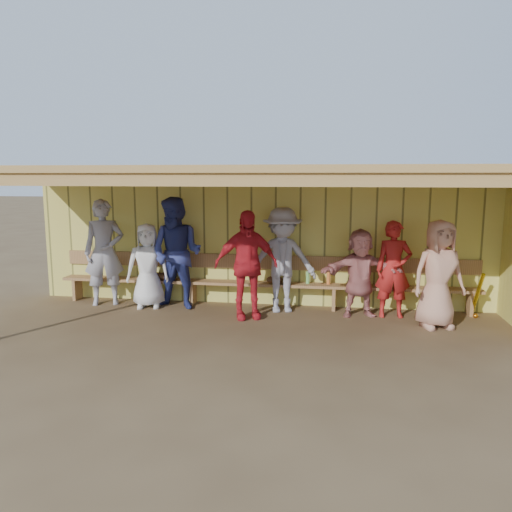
{
  "coord_description": "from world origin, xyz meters",
  "views": [
    {
      "loc": [
        1.23,
        -7.69,
        2.37
      ],
      "look_at": [
        0.0,
        0.35,
        1.05
      ],
      "focal_mm": 35.0,
      "sensor_mm": 36.0,
      "label": 1
    }
  ],
  "objects": [
    {
      "name": "ground",
      "position": [
        0.0,
        0.0,
        0.0
      ],
      "size": [
        90.0,
        90.0,
        0.0
      ],
      "primitive_type": "plane",
      "color": "brown",
      "rests_on": "ground"
    },
    {
      "name": "player_a",
      "position": [
        -2.89,
        0.81,
        0.97
      ],
      "size": [
        0.83,
        0.69,
        1.95
      ],
      "primitive_type": "imported",
      "rotation": [
        0.0,
        0.0,
        0.38
      ],
      "color": "#9B98A1",
      "rests_on": "ground"
    },
    {
      "name": "player_b",
      "position": [
        -2.03,
        0.73,
        0.76
      ],
      "size": [
        0.84,
        0.65,
        1.53
      ],
      "primitive_type": "imported",
      "rotation": [
        0.0,
        0.0,
        0.24
      ],
      "color": "white",
      "rests_on": "ground"
    },
    {
      "name": "player_c",
      "position": [
        -1.48,
        0.73,
        1.0
      ],
      "size": [
        1.09,
        0.92,
        2.0
      ],
      "primitive_type": "imported",
      "rotation": [
        0.0,
        0.0,
        -0.18
      ],
      "color": "navy",
      "rests_on": "ground"
    },
    {
      "name": "player_d",
      "position": [
        -0.16,
        0.31,
        0.91
      ],
      "size": [
        1.15,
        0.79,
        1.81
      ],
      "primitive_type": "imported",
      "rotation": [
        0.0,
        0.0,
        0.37
      ],
      "color": "red",
      "rests_on": "ground"
    },
    {
      "name": "player_e",
      "position": [
        0.39,
        0.81,
        0.91
      ],
      "size": [
        1.31,
        0.95,
        1.83
      ],
      "primitive_type": "imported",
      "rotation": [
        0.0,
        0.0,
        0.25
      ],
      "color": "#9C9BA3",
      "rests_on": "ground"
    },
    {
      "name": "player_f",
      "position": [
        1.72,
        0.72,
        0.75
      ],
      "size": [
        1.44,
        0.7,
        1.49
      ],
      "primitive_type": "imported",
      "rotation": [
        0.0,
        0.0,
        0.19
      ],
      "color": "tan",
      "rests_on": "ground"
    },
    {
      "name": "player_g",
      "position": [
        2.27,
        0.75,
        0.81
      ],
      "size": [
        0.62,
        0.43,
        1.63
      ],
      "primitive_type": "imported",
      "rotation": [
        0.0,
        0.0,
        0.06
      ],
      "color": "#AE1E1B",
      "rests_on": "ground"
    },
    {
      "name": "player_h",
      "position": [
        2.89,
        0.25,
        0.85
      ],
      "size": [
        0.95,
        0.76,
        1.7
      ],
      "primitive_type": "imported",
      "rotation": [
        0.0,
        0.0,
        0.3
      ],
      "color": "tan",
      "rests_on": "ground"
    },
    {
      "name": "dugout_structure",
      "position": [
        0.39,
        0.69,
        1.69
      ],
      "size": [
        8.8,
        3.2,
        2.5
      ],
      "color": "#DED45F",
      "rests_on": "ground"
    },
    {
      "name": "bench",
      "position": [
        0.0,
        1.12,
        0.53
      ],
      "size": [
        7.6,
        0.34,
        0.93
      ],
      "color": "#A67747",
      "rests_on": "ground"
    },
    {
      "name": "dugout_equipment",
      "position": [
        -0.4,
        0.99,
        0.49
      ],
      "size": [
        5.84,
        0.62,
        0.8
      ],
      "color": "gold",
      "rests_on": "ground"
    }
  ]
}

